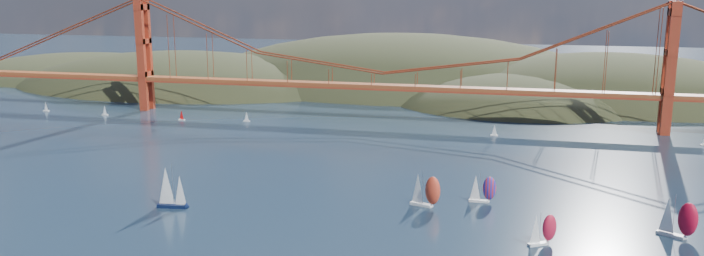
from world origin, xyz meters
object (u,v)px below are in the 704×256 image
Objects in this scene: sloop_navy at (170,188)px; racer_1 at (542,229)px; racer_rwb at (482,188)px; racer_2 at (677,218)px; racer_0 at (425,190)px.

racer_1 is (101.15, -4.69, -1.74)m from sloop_navy.
sloop_navy reaches higher than racer_rwb.
sloop_navy is at bearing -144.34° from racer_2.
sloop_navy is 1.53× the size of racer_1.
racer_2 reaches higher than racer_1.
racer_0 is at bearing -156.28° from racer_2.
racer_rwb is at bearing -167.24° from racer_2.
racer_rwb is at bearing 44.88° from racer_0.
racer_0 is 17.38m from racer_rwb.
sloop_navy is 1.26× the size of racer_0.
sloop_navy reaches higher than racer_2.
racer_rwb is (-48.62, 17.08, -1.01)m from racer_2.
sloop_navy reaches higher than racer_1.
racer_1 is 35.23m from racer_2.
racer_0 reaches higher than racer_rwb.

